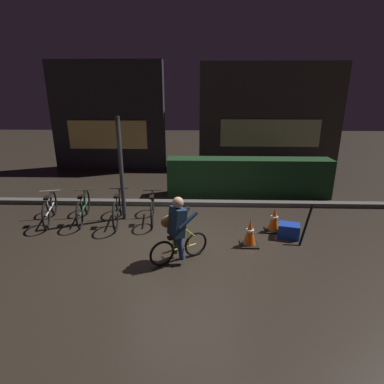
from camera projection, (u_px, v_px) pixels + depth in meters
The scene contains 15 objects.
ground_plane at pixel (182, 242), 6.35m from camera, with size 40.00×40.00×0.00m, color #2D261E.
sidewalk_curb at pixel (187, 203), 8.42m from camera, with size 12.00×0.24×0.12m, color #56544F.
hedge_row at pixel (248, 177), 9.06m from camera, with size 4.80×0.70×1.13m, color #19381C.
storefront_left at pixel (108, 117), 11.98m from camera, with size 4.43×0.54×4.16m.
storefront_right at pixel (270, 116), 12.45m from camera, with size 5.79×0.54×4.15m.
street_post at pixel (121, 170), 7.15m from camera, with size 0.10×0.10×2.47m, color #2D2D33.
parked_bike_leftmost at pixel (50, 209), 7.27m from camera, with size 0.51×1.49×0.70m.
parked_bike_left_mid at pixel (83, 208), 7.33m from camera, with size 0.46×1.53×0.71m.
parked_bike_center_left at pixel (118, 208), 7.23m from camera, with size 0.46×1.66×0.77m.
parked_bike_center_right at pixel (152, 208), 7.34m from camera, with size 0.46×1.50×0.70m.
traffic_cone_near at pixel (250, 233), 6.12m from camera, with size 0.36×0.36×0.56m.
traffic_cone_far at pixel (274, 219), 6.77m from camera, with size 0.36×0.36×0.57m.
blue_crate at pixel (289, 230), 6.51m from camera, with size 0.44×0.32×0.30m, color #193DB7.
cyclist at pixel (177, 229), 5.45m from camera, with size 1.03×0.68×1.25m.
closed_umbrella at pixel (306, 225), 6.19m from camera, with size 0.05×0.05×0.85m, color black.
Camera 1 is at (0.41, -5.70, 2.95)m, focal length 28.40 mm.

